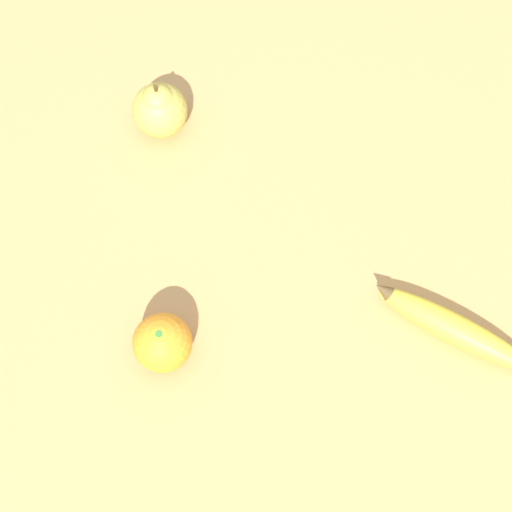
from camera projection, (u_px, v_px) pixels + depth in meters
The scene contains 4 objects.
ground_plane at pixel (313, 292), 0.95m from camera, with size 3.00×3.00×0.00m, color tan.
banana at pixel (452, 328), 0.91m from camera, with size 0.22×0.11×0.04m.
orange at pixel (163, 343), 0.88m from camera, with size 0.07×0.07×0.07m.
pear at pixel (160, 109), 1.01m from camera, with size 0.08×0.08×0.10m.
Camera 1 is at (-0.03, -0.34, 0.89)m, focal length 50.00 mm.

